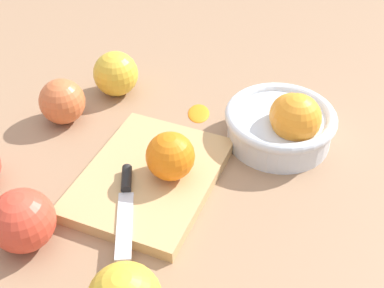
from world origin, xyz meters
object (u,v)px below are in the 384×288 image
at_px(knife, 126,197).
at_px(apple_front_center, 62,101).
at_px(bowl, 284,123).
at_px(apple_front_right, 23,221).
at_px(apple_front_left, 116,74).
at_px(cutting_board, 151,178).
at_px(orange_on_board, 170,156).

relative_size(knife, apple_front_center, 1.87).
relative_size(bowl, knife, 1.23).
relative_size(apple_front_right, apple_front_left, 1.04).
height_order(cutting_board, apple_front_left, apple_front_left).
height_order(apple_front_right, apple_front_center, apple_front_right).
distance_m(knife, apple_front_right, 0.13).
xyz_separation_m(cutting_board, apple_front_center, (-0.05, -0.20, 0.03)).
bearing_deg(apple_front_center, apple_front_right, 31.35).
bearing_deg(cutting_board, bowl, 145.49).
bearing_deg(cutting_board, apple_front_left, -131.18).
bearing_deg(knife, bowl, 152.87).
relative_size(orange_on_board, apple_front_left, 0.88).
bearing_deg(orange_on_board, bowl, 149.52).
relative_size(bowl, apple_front_left, 2.20).
distance_m(knife, apple_front_center, 0.23).
bearing_deg(knife, orange_on_board, 161.28).
bearing_deg(knife, apple_front_center, -117.78).
relative_size(cutting_board, orange_on_board, 3.44).
bearing_deg(cutting_board, apple_front_center, -103.60).
relative_size(cutting_board, knife, 1.69).
xyz_separation_m(bowl, apple_front_right, (0.35, -0.19, 0.00)).
distance_m(orange_on_board, knife, 0.08).
bearing_deg(bowl, cutting_board, -34.51).
xyz_separation_m(bowl, apple_front_center, (0.13, -0.33, -0.00)).
relative_size(orange_on_board, knife, 0.49).
height_order(orange_on_board, apple_front_left, orange_on_board).
relative_size(bowl, apple_front_right, 2.11).
relative_size(cutting_board, apple_front_right, 2.89).
xyz_separation_m(knife, apple_front_right, (0.11, -0.07, 0.02)).
bearing_deg(apple_front_left, apple_front_right, 18.27).
distance_m(cutting_board, knife, 0.06).
xyz_separation_m(bowl, orange_on_board, (0.16, -0.10, 0.01)).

